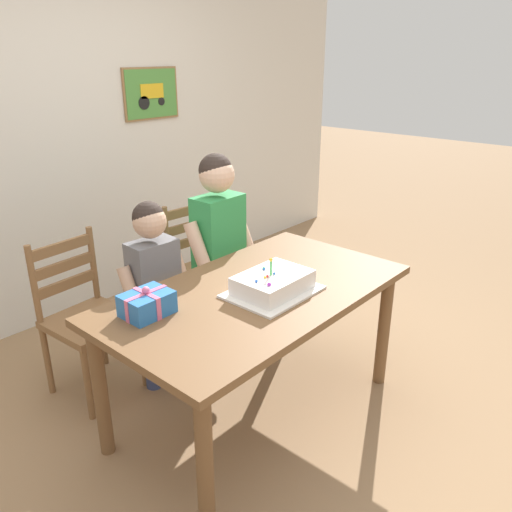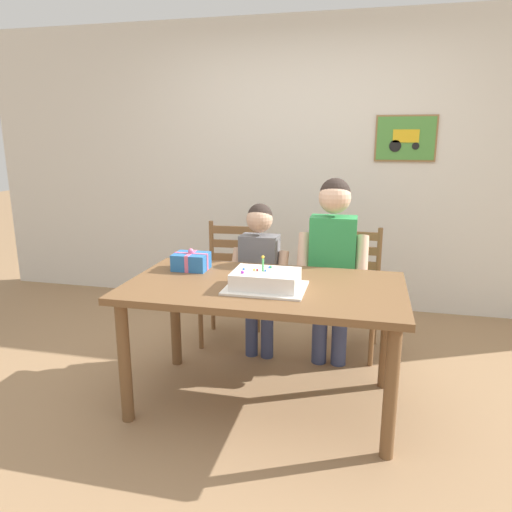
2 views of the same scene
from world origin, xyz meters
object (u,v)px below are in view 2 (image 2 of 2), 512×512
object	(u,v)px
child_younger	(259,266)
birthday_cake	(266,280)
chair_left	(231,282)
child_older	(333,255)
chair_right	(350,290)
dining_table	(264,300)
gift_box_red_large	(191,261)

from	to	relation	value
child_younger	birthday_cake	bearing A→B (deg)	-74.39
birthday_cake	chair_left	distance (m)	1.13
birthday_cake	chair_left	world-z (taller)	birthday_cake
child_older	chair_right	bearing A→B (deg)	67.19
chair_right	child_younger	world-z (taller)	child_younger
dining_table	birthday_cake	xyz separation A→B (m)	(0.03, -0.08, 0.14)
dining_table	gift_box_red_large	distance (m)	0.57
child_younger	gift_box_red_large	bearing A→B (deg)	-130.60
gift_box_red_large	chair_right	distance (m)	1.24
dining_table	birthday_cake	distance (m)	0.17
birthday_cake	chair_left	xyz separation A→B (m)	(-0.48, 0.97, -0.33)
birthday_cake	gift_box_red_large	size ratio (longest dim) A/B	1.99
gift_box_red_large	child_younger	xyz separation A→B (m)	(0.35, 0.41, -0.12)
gift_box_red_large	chair_left	bearing A→B (deg)	84.87
gift_box_red_large	child_younger	bearing A→B (deg)	49.40
chair_right	child_older	size ratio (longest dim) A/B	0.70
birthday_cake	child_younger	bearing A→B (deg)	105.61
dining_table	gift_box_red_large	bearing A→B (deg)	158.82
chair_left	birthday_cake	bearing A→B (deg)	-63.53
birthday_cake	child_older	size ratio (longest dim) A/B	0.34
dining_table	child_older	size ratio (longest dim) A/B	1.21
chair_right	dining_table	bearing A→B (deg)	-117.22
child_older	child_younger	distance (m)	0.52
birthday_cake	gift_box_red_large	xyz separation A→B (m)	(-0.54, 0.28, 0.00)
dining_table	gift_box_red_large	size ratio (longest dim) A/B	7.18
dining_table	chair_right	world-z (taller)	chair_right
gift_box_red_large	child_older	size ratio (longest dim) A/B	0.17
chair_right	birthday_cake	bearing A→B (deg)	-113.88
birthday_cake	chair_right	distance (m)	1.11
dining_table	child_younger	bearing A→B (deg)	105.34
gift_box_red_large	child_older	world-z (taller)	child_older
chair_left	child_older	world-z (taller)	child_older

